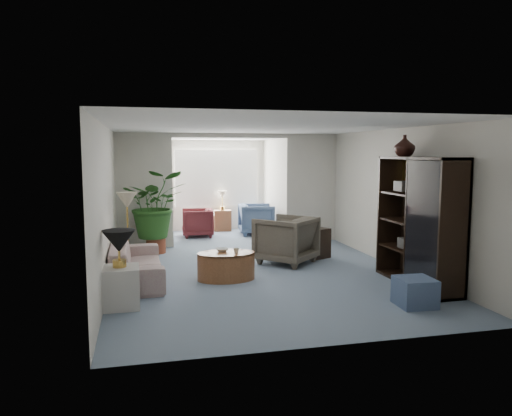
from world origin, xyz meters
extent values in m
plane|color=gray|center=(0.00, 0.00, 0.00)|extent=(6.00, 6.00, 0.00)
plane|color=gray|center=(0.00, 4.10, 0.00)|extent=(2.60, 2.60, 0.00)
cube|color=beige|center=(-1.90, 3.00, 1.25)|extent=(1.20, 0.12, 2.50)
cube|color=beige|center=(1.90, 3.00, 1.25)|extent=(1.20, 0.12, 2.50)
cube|color=beige|center=(0.00, 3.00, 2.45)|extent=(2.60, 0.12, 0.10)
cube|color=white|center=(0.00, 5.18, 1.40)|extent=(2.20, 0.02, 1.50)
cube|color=white|center=(0.00, 5.15, 1.40)|extent=(2.20, 0.02, 1.50)
cube|color=beige|center=(2.46, -0.10, 1.70)|extent=(0.04, 0.50, 0.40)
imported|color=#B4AA98|center=(-2.08, 0.25, 0.30)|extent=(0.85, 2.09, 0.60)
cube|color=silver|center=(-2.28, -1.10, 0.28)|extent=(0.51, 0.51, 0.55)
cone|color=black|center=(-2.28, -1.10, 0.90)|extent=(0.44, 0.44, 0.30)
cone|color=beige|center=(-2.22, 1.01, 1.25)|extent=(0.36, 0.36, 0.28)
cylinder|color=#925B35|center=(-0.65, 0.00, 0.23)|extent=(1.02, 1.02, 0.45)
imported|color=silver|center=(-0.70, 0.10, 0.48)|extent=(0.22, 0.22, 0.05)
imported|color=beige|center=(-0.50, -0.10, 0.49)|extent=(0.10, 0.10, 0.09)
imported|color=#5E584A|center=(0.66, 0.94, 0.45)|extent=(1.36, 1.37, 0.89)
cube|color=black|center=(1.36, 1.24, 0.29)|extent=(0.61, 0.56, 0.59)
cube|color=black|center=(2.23, -1.01, 1.01)|extent=(0.48, 1.81, 2.01)
imported|color=black|center=(2.23, -0.51, 2.19)|extent=(0.34, 0.34, 0.35)
cube|color=#4A5980|center=(1.61, -1.96, 0.19)|extent=(0.51, 0.51, 0.38)
cylinder|color=brown|center=(-1.70, 2.44, 0.16)|extent=(0.40, 0.40, 0.32)
imported|color=#275A1E|center=(-1.70, 2.44, 1.02)|extent=(1.26, 1.09, 1.40)
imported|color=#4A5980|center=(0.87, 4.23, 0.39)|extent=(0.91, 0.89, 0.78)
imported|color=maroon|center=(-0.63, 4.23, 0.35)|extent=(0.82, 0.80, 0.69)
cube|color=#925B35|center=(0.12, 4.98, 0.28)|extent=(0.48, 0.39, 0.55)
cube|color=#3D3B38|center=(2.18, -1.19, 1.09)|extent=(0.30, 0.26, 0.16)
cube|color=#5D5B57|center=(2.18, -0.68, 1.54)|extent=(0.30, 0.26, 0.16)
cube|color=#2E2C29|center=(2.18, -0.85, 0.64)|extent=(0.30, 0.26, 0.16)
cube|color=black|center=(2.18, -1.53, 0.64)|extent=(0.30, 0.26, 0.16)
camera|label=1|loc=(-1.98, -7.75, 2.09)|focal=34.29mm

